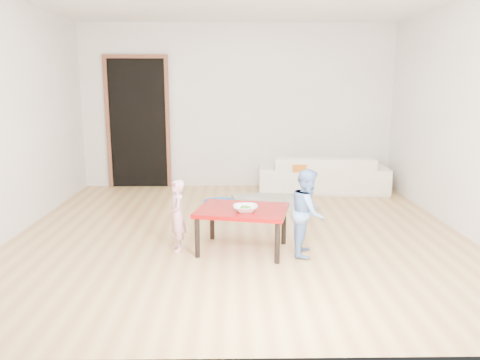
{
  "coord_description": "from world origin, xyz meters",
  "views": [
    {
      "loc": [
        -0.07,
        -5.1,
        1.66
      ],
      "look_at": [
        0.0,
        -0.2,
        0.65
      ],
      "focal_mm": 35.0,
      "sensor_mm": 36.0,
      "label": 1
    }
  ],
  "objects_px": {
    "red_table": "(242,229)",
    "child_blue": "(308,212)",
    "child_pink": "(177,216)",
    "basin": "(220,206)",
    "bowl": "(245,208)",
    "sofa": "(323,173)"
  },
  "relations": [
    {
      "from": "sofa",
      "to": "child_blue",
      "type": "bearing_deg",
      "value": 80.34
    },
    {
      "from": "child_pink",
      "to": "basin",
      "type": "xyz_separation_m",
      "value": [
        0.39,
        1.47,
        -0.29
      ]
    },
    {
      "from": "child_pink",
      "to": "child_blue",
      "type": "bearing_deg",
      "value": 71.78
    },
    {
      "from": "child_blue",
      "to": "basin",
      "type": "bearing_deg",
      "value": 40.9
    },
    {
      "from": "child_pink",
      "to": "sofa",
      "type": "bearing_deg",
      "value": 130.12
    },
    {
      "from": "child_pink",
      "to": "basin",
      "type": "relative_size",
      "value": 1.59
    },
    {
      "from": "sofa",
      "to": "red_table",
      "type": "distance_m",
      "value": 2.94
    },
    {
      "from": "red_table",
      "to": "child_blue",
      "type": "bearing_deg",
      "value": -9.7
    },
    {
      "from": "bowl",
      "to": "child_blue",
      "type": "distance_m",
      "value": 0.61
    },
    {
      "from": "sofa",
      "to": "child_pink",
      "type": "height_order",
      "value": "child_pink"
    },
    {
      "from": "red_table",
      "to": "child_pink",
      "type": "bearing_deg",
      "value": 179.5
    },
    {
      "from": "basin",
      "to": "bowl",
      "type": "bearing_deg",
      "value": -79.66
    },
    {
      "from": "basin",
      "to": "red_table",
      "type": "bearing_deg",
      "value": -79.96
    },
    {
      "from": "bowl",
      "to": "child_pink",
      "type": "bearing_deg",
      "value": 170.47
    },
    {
      "from": "red_table",
      "to": "child_blue",
      "type": "height_order",
      "value": "child_blue"
    },
    {
      "from": "child_pink",
      "to": "basin",
      "type": "bearing_deg",
      "value": 151.86
    },
    {
      "from": "sofa",
      "to": "child_blue",
      "type": "distance_m",
      "value": 2.83
    },
    {
      "from": "sofa",
      "to": "red_table",
      "type": "height_order",
      "value": "sofa"
    },
    {
      "from": "red_table",
      "to": "child_pink",
      "type": "xyz_separation_m",
      "value": [
        -0.65,
        0.01,
        0.14
      ]
    },
    {
      "from": "sofa",
      "to": "basin",
      "type": "xyz_separation_m",
      "value": [
        -1.57,
        -1.16,
        -0.21
      ]
    },
    {
      "from": "basin",
      "to": "child_blue",
      "type": "bearing_deg",
      "value": -60.4
    },
    {
      "from": "child_blue",
      "to": "sofa",
      "type": "bearing_deg",
      "value": -2.43
    }
  ]
}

